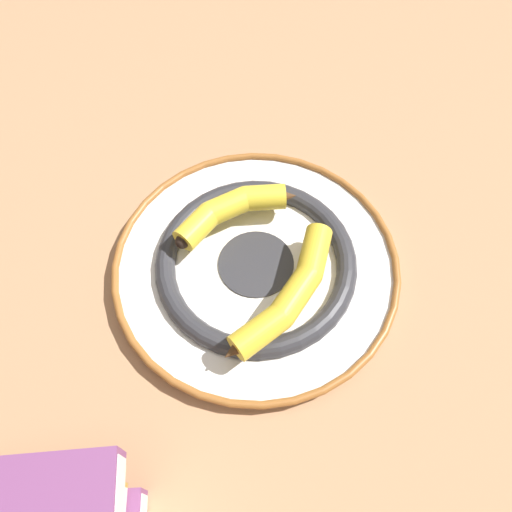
# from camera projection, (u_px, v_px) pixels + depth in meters

# --- Properties ---
(ground_plane) EXTENTS (2.80, 2.80, 0.00)m
(ground_plane) POSITION_uv_depth(u_px,v_px,m) (241.00, 281.00, 0.63)
(ground_plane) COLOR #A87A56
(decorative_bowl) EXTENTS (0.36, 0.36, 0.03)m
(decorative_bowl) POSITION_uv_depth(u_px,v_px,m) (256.00, 264.00, 0.62)
(decorative_bowl) COLOR white
(decorative_bowl) RESTS_ON ground_plane
(banana_a) EXTENTS (0.14, 0.17, 0.03)m
(banana_a) POSITION_uv_depth(u_px,v_px,m) (289.00, 295.00, 0.56)
(banana_a) COLOR gold
(banana_a) RESTS_ON decorative_bowl
(banana_b) EXTENTS (0.16, 0.09, 0.03)m
(banana_b) POSITION_uv_depth(u_px,v_px,m) (232.00, 209.00, 0.62)
(banana_b) COLOR yellow
(banana_b) RESTS_ON decorative_bowl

